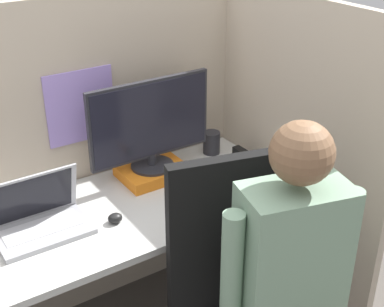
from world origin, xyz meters
TOP-DOWN VIEW (x-y plane):
  - cubicle_panel_back at (0.00, 0.66)m, footprint 2.10×0.05m
  - cubicle_panel_right at (0.82, 0.26)m, footprint 0.04×1.27m
  - desk at (0.00, 0.32)m, footprint 1.60×0.64m
  - paper_box at (0.29, 0.48)m, footprint 0.29×0.23m
  - monitor at (0.29, 0.48)m, footprint 0.57×0.19m
  - laptop at (-0.28, 0.34)m, footprint 0.35×0.22m
  - mouse at (-0.02, 0.24)m, footprint 0.06×0.05m
  - stapler at (0.74, 0.37)m, footprint 0.04×0.16m
  - carrot_toy at (0.29, 0.14)m, footprint 0.04×0.15m
  - office_chair at (0.27, -0.30)m, footprint 0.56×0.61m
  - person at (0.31, -0.47)m, footprint 0.47×0.50m
  - coffee_mug at (0.65, 0.53)m, footprint 0.08×0.08m

SIDE VIEW (x-z plane):
  - desk at x=0.00m, z-range 0.19..0.89m
  - office_chair at x=0.27m, z-range 0.01..1.10m
  - carrot_toy at x=0.29m, z-range 0.70..0.74m
  - mouse at x=-0.02m, z-range 0.70..0.74m
  - stapler at x=0.74m, z-range 0.70..0.75m
  - paper_box at x=0.29m, z-range 0.70..0.76m
  - laptop at x=-0.28m, z-range 0.64..0.87m
  - person at x=0.31m, z-range 0.10..1.40m
  - cubicle_panel_right at x=0.82m, z-range 0.00..1.50m
  - cubicle_panel_back at x=0.00m, z-range 0.00..1.51m
  - coffee_mug at x=0.65m, z-range 0.70..0.81m
  - monitor at x=0.29m, z-range 0.76..1.17m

